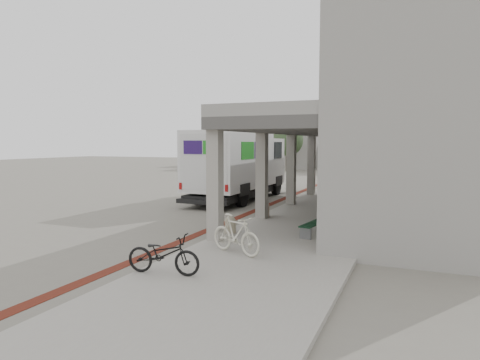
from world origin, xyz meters
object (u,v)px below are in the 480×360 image
at_px(bicycle_cream, 236,234).
at_px(fedex_truck, 238,164).
at_px(bicycle_black, 163,254).
at_px(utility_cabinet, 333,214).
at_px(bench, 314,226).

bearing_deg(bicycle_cream, fedex_truck, 45.63).
height_order(bicycle_black, bicycle_cream, bicycle_cream).
height_order(utility_cabinet, bicycle_cream, bicycle_cream).
distance_m(bicycle_black, bicycle_cream, 2.31).
bearing_deg(bicycle_black, bench, -29.21).
bearing_deg(bench, utility_cabinet, 87.53).
height_order(fedex_truck, utility_cabinet, fedex_truck).
xyz_separation_m(bicycle_black, bicycle_cream, (0.77, 2.18, 0.07)).
xyz_separation_m(utility_cabinet, bicycle_cream, (-1.64, -4.53, 0.06)).
xyz_separation_m(fedex_truck, bicycle_black, (3.59, -12.62, -1.31)).
bearing_deg(utility_cabinet, bicycle_cream, -100.86).
bearing_deg(bicycle_cream, bench, -1.12).
distance_m(utility_cabinet, bicycle_cream, 4.82).
bearing_deg(utility_cabinet, bench, -92.01).
height_order(bench, bicycle_cream, bicycle_cream).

